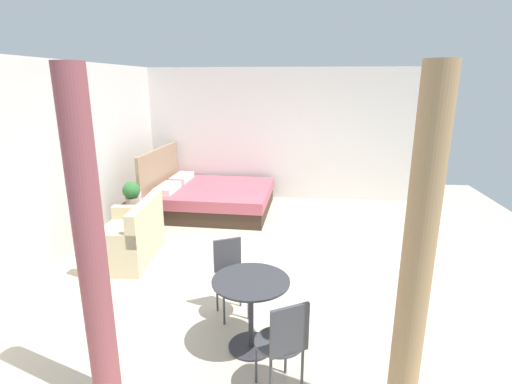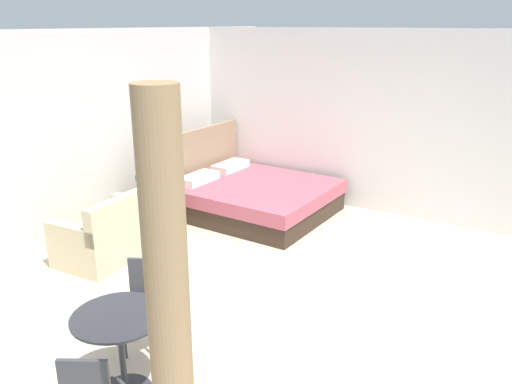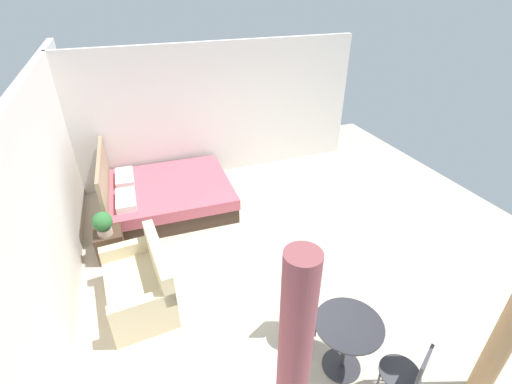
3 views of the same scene
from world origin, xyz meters
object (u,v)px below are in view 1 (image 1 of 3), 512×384
nightstand (137,215)px  cafe_chair_near_window (284,340)px  potted_plant (131,192)px  bed (210,197)px  balcony_table (251,301)px  cafe_chair_near_couch (230,270)px  couch (129,239)px  vase (138,196)px

nightstand → cafe_chair_near_window: (-3.56, -2.70, 0.29)m
nightstand → cafe_chair_near_window: size_ratio=0.58×
potted_plant → cafe_chair_near_window: 4.40m
potted_plant → cafe_chair_near_window: (-3.46, -2.72, -0.15)m
bed → balcony_table: 4.28m
nightstand → cafe_chair_near_couch: size_ratio=0.61×
potted_plant → cafe_chair_near_couch: bearing=-137.7°
cafe_chair_near_window → balcony_table: bearing=29.8°
cafe_chair_near_window → cafe_chair_near_couch: 1.33m
couch → cafe_chair_near_couch: bearing=-125.4°
balcony_table → couch: bearing=48.0°
couch → vase: couch is taller
potted_plant → cafe_chair_near_couch: potted_plant is taller
vase → nightstand: bearing=-175.5°
cafe_chair_near_couch → cafe_chair_near_window: bearing=-151.6°
potted_plant → bed: bearing=-42.0°
potted_plant → cafe_chair_near_window: size_ratio=0.44×
couch → potted_plant: size_ratio=3.46×
nightstand → potted_plant: potted_plant is taller
bed → nightstand: bearing=136.0°
potted_plant → cafe_chair_near_couch: size_ratio=0.46×
bed → cafe_chair_near_couch: (-3.47, -1.01, 0.24)m
couch → balcony_table: (-1.79, -1.99, 0.21)m
bed → couch: (-2.27, 0.68, 0.02)m
bed → nightstand: 1.51m
cafe_chair_near_window → potted_plant: bearing=38.2°
potted_plant → cafe_chair_near_couch: (-2.29, -2.08, -0.17)m
bed → potted_plant: bed is taller
vase → cafe_chair_near_window: bearing=-143.7°
nightstand → cafe_chair_near_couch: cafe_chair_near_couch is taller
bed → balcony_table: (-4.06, -1.32, 0.23)m
cafe_chair_near_window → cafe_chair_near_couch: cafe_chair_near_window is taller
couch → balcony_table: 2.69m
bed → vase: (-0.97, 1.06, 0.28)m
bed → cafe_chair_near_window: bed is taller
potted_plant → cafe_chair_near_window: bearing=-141.8°
cafe_chair_near_couch → balcony_table: bearing=-152.9°
couch → nightstand: (1.18, 0.37, -0.06)m
nightstand → bed: bearing=-44.0°
vase → cafe_chair_near_window: (-3.68, -2.71, -0.02)m
nightstand → couch: bearing=-162.6°
cafe_chair_near_couch → nightstand: bearing=40.8°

